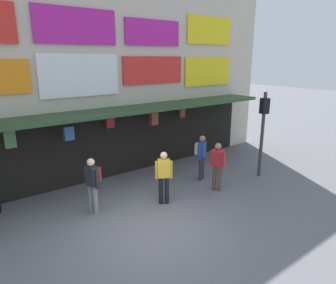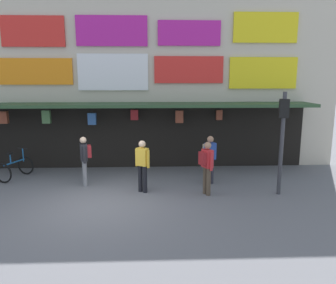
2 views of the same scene
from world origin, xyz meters
name	(u,v)px [view 1 (image 1 of 2)]	position (x,y,z in m)	size (l,w,h in m)	color
ground_plane	(148,229)	(0.00, 0.00, 0.00)	(80.00, 80.00, 0.00)	slate
shopfront	(73,70)	(0.00, 4.57, 3.96)	(18.00, 2.60, 8.00)	beige
traffic_light_far	(263,121)	(5.49, 0.59, 2.14)	(0.33, 0.35, 3.20)	#38383D
pedestrian_in_green	(217,163)	(3.20, 0.63, 0.98)	(0.45, 0.49, 1.68)	brown
pedestrian_in_purple	(93,182)	(-0.76, 1.69, 0.98)	(0.43, 0.51, 1.68)	gray
pedestrian_in_white	(201,154)	(3.47, 1.69, 0.98)	(0.48, 0.46, 1.68)	#2D2D38
pedestrian_in_red	(164,175)	(1.21, 0.94, 0.95)	(0.46, 0.38, 1.68)	black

